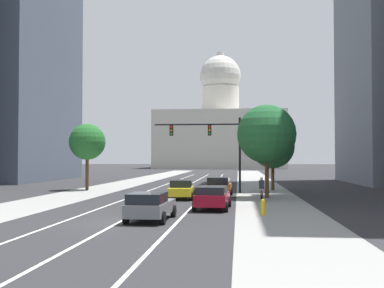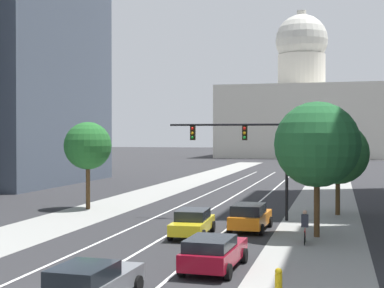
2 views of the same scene
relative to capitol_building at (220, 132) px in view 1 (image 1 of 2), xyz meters
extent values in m
plane|color=#2B2B2D|center=(0.00, -92.99, -11.62)|extent=(400.00, 400.00, 0.00)
cube|color=gray|center=(-8.14, -97.99, -11.62)|extent=(4.99, 130.00, 0.01)
cube|color=gray|center=(8.14, -97.99, -11.62)|extent=(4.99, 130.00, 0.01)
cube|color=white|center=(-2.82, -107.99, -11.61)|extent=(0.16, 90.00, 0.01)
cube|color=white|center=(0.00, -107.99, -11.61)|extent=(0.16, 90.00, 0.01)
cube|color=white|center=(2.82, -107.99, -11.61)|extent=(0.16, 90.00, 0.01)
cube|color=#4C5666|center=(-27.67, -90.16, 8.82)|extent=(15.40, 23.31, 40.89)
cube|color=beige|center=(0.00, 0.00, -2.74)|extent=(40.26, 28.39, 17.77)
cylinder|color=beige|center=(0.00, 0.00, 10.37)|extent=(12.02, 12.02, 8.44)
sphere|color=beige|center=(0.00, 0.00, 18.24)|extent=(13.25, 13.25, 13.25)
cylinder|color=beige|center=(0.00, 0.00, 24.20)|extent=(2.39, 2.39, 3.31)
cube|color=yellow|center=(1.41, -119.12, -11.00)|extent=(1.95, 4.66, 0.60)
cube|color=black|center=(1.41, -119.05, -10.43)|extent=(1.70, 2.40, 0.55)
cylinder|color=black|center=(0.47, -117.60, -11.30)|extent=(0.25, 0.65, 0.64)
cylinder|color=black|center=(2.21, -117.52, -11.30)|extent=(0.25, 0.65, 0.64)
cylinder|color=black|center=(0.61, -120.72, -11.30)|extent=(0.25, 0.65, 0.64)
cylinder|color=black|center=(2.35, -120.64, -11.30)|extent=(0.25, 0.65, 0.64)
cube|color=maroon|center=(4.23, -126.50, -10.97)|extent=(2.05, 4.64, 0.67)
cube|color=black|center=(4.20, -127.25, -10.40)|extent=(1.81, 2.45, 0.45)
cylinder|color=black|center=(3.37, -124.91, -11.30)|extent=(0.25, 0.65, 0.64)
cylinder|color=black|center=(5.23, -124.99, -11.30)|extent=(0.25, 0.65, 0.64)
cylinder|color=black|center=(3.24, -128.01, -11.30)|extent=(0.25, 0.65, 0.64)
cylinder|color=black|center=(5.09, -128.09, -11.30)|extent=(0.25, 0.65, 0.64)
cube|color=slate|center=(1.41, -132.17, -10.99)|extent=(1.95, 4.43, 0.62)
cube|color=black|center=(1.38, -133.03, -10.43)|extent=(1.73, 2.32, 0.51)
cylinder|color=black|center=(0.57, -130.65, -11.30)|extent=(0.24, 0.65, 0.64)
cylinder|color=black|center=(2.36, -130.71, -11.30)|extent=(0.24, 0.65, 0.64)
cylinder|color=black|center=(0.46, -133.62, -11.30)|extent=(0.24, 0.65, 0.64)
cylinder|color=black|center=(2.25, -133.68, -11.30)|extent=(0.24, 0.65, 0.64)
cube|color=orange|center=(4.23, -116.46, -10.95)|extent=(1.99, 4.50, 0.69)
cube|color=black|center=(4.21, -117.06, -10.31)|extent=(1.76, 2.48, 0.59)
cylinder|color=black|center=(3.39, -114.91, -11.30)|extent=(0.25, 0.65, 0.64)
cylinder|color=black|center=(5.20, -114.99, -11.30)|extent=(0.25, 0.65, 0.64)
cylinder|color=black|center=(3.27, -117.92, -11.30)|extent=(0.25, 0.65, 0.64)
cylinder|color=black|center=(5.08, -118.00, -11.30)|extent=(0.25, 0.65, 0.64)
cylinder|color=black|center=(5.94, -112.11, -8.19)|extent=(0.20, 0.20, 6.86)
cylinder|color=black|center=(2.01, -112.11, -5.36)|extent=(7.86, 0.14, 0.14)
cube|color=black|center=(3.19, -112.11, -5.91)|extent=(0.32, 0.28, 0.96)
sphere|color=red|center=(3.19, -112.26, -5.61)|extent=(0.20, 0.20, 0.20)
sphere|color=orange|center=(3.19, -112.26, -5.91)|extent=(0.20, 0.20, 0.20)
sphere|color=green|center=(3.19, -112.26, -6.21)|extent=(0.20, 0.20, 0.20)
cube|color=black|center=(-0.35, -112.11, -5.91)|extent=(0.32, 0.28, 0.96)
sphere|color=red|center=(-0.35, -112.26, -5.61)|extent=(0.20, 0.20, 0.20)
sphere|color=orange|center=(-0.35, -112.26, -5.91)|extent=(0.20, 0.20, 0.20)
sphere|color=green|center=(-0.35, -112.26, -6.21)|extent=(0.20, 0.20, 0.20)
cylinder|color=yellow|center=(7.16, -129.50, -11.27)|extent=(0.26, 0.26, 0.70)
sphere|color=yellow|center=(7.16, -129.50, -10.84)|extent=(0.26, 0.26, 0.26)
cylinder|color=yellow|center=(7.16, -129.66, -11.24)|extent=(0.10, 0.12, 0.10)
cylinder|color=black|center=(7.54, -120.31, -11.29)|extent=(0.07, 0.66, 0.66)
cylinder|color=black|center=(7.51, -119.27, -11.29)|extent=(0.07, 0.66, 0.66)
cube|color=#A51919|center=(7.53, -119.79, -11.07)|extent=(0.09, 1.00, 0.36)
cube|color=#262833|center=(7.53, -119.84, -10.44)|extent=(0.37, 0.29, 0.64)
sphere|color=tan|center=(7.53, -119.77, -10.01)|extent=(0.22, 0.22, 0.22)
cylinder|color=#51381E|center=(9.15, -108.53, -10.22)|extent=(0.32, 0.32, 2.80)
sphere|color=#2B6B32|center=(9.15, -108.53, -7.32)|extent=(4.29, 4.29, 4.29)
cylinder|color=#51381E|center=(-9.07, -109.82, -9.86)|extent=(0.32, 0.32, 3.52)
sphere|color=#25672B|center=(-9.07, -109.82, -6.85)|extent=(3.58, 3.58, 3.58)
cylinder|color=#51381E|center=(8.05, -117.71, -9.91)|extent=(0.32, 0.32, 3.43)
sphere|color=#225E30|center=(8.05, -117.71, -6.56)|extent=(4.68, 4.68, 4.68)
camera|label=1|loc=(5.82, -156.38, -8.48)|focal=45.29mm
camera|label=2|loc=(9.16, -149.64, -6.07)|focal=53.72mm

